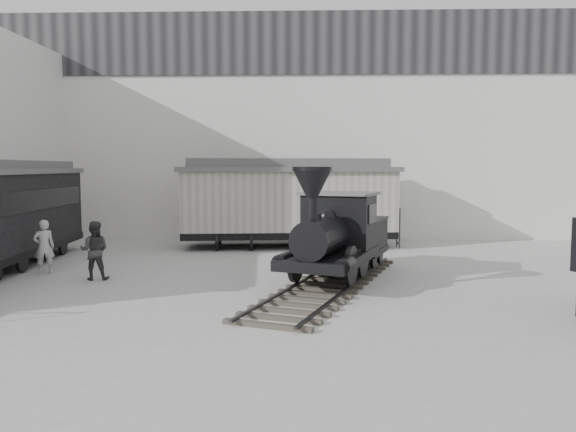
{
  "coord_description": "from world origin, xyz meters",
  "views": [
    {
      "loc": [
        0.82,
        -13.74,
        3.57
      ],
      "look_at": [
        0.28,
        4.18,
        2.0
      ],
      "focal_mm": 35.0,
      "sensor_mm": 36.0,
      "label": 1
    }
  ],
  "objects_px": {
    "boxcar": "(288,201)",
    "visitor_a": "(44,247)",
    "locomotive": "(336,241)",
    "visitor_b": "(94,250)"
  },
  "relations": [
    {
      "from": "locomotive",
      "to": "boxcar",
      "type": "height_order",
      "value": "boxcar"
    },
    {
      "from": "boxcar",
      "to": "visitor_a",
      "type": "xyz_separation_m",
      "value": [
        -7.98,
        -6.63,
        -1.16
      ]
    },
    {
      "from": "locomotive",
      "to": "visitor_b",
      "type": "distance_m",
      "value": 7.64
    },
    {
      "from": "boxcar",
      "to": "visitor_b",
      "type": "bearing_deg",
      "value": -133.77
    },
    {
      "from": "locomotive",
      "to": "visitor_a",
      "type": "bearing_deg",
      "value": -166.5
    },
    {
      "from": "visitor_b",
      "to": "visitor_a",
      "type": "bearing_deg",
      "value": -30.22
    },
    {
      "from": "visitor_a",
      "to": "locomotive",
      "type": "bearing_deg",
      "value": 143.51
    },
    {
      "from": "visitor_b",
      "to": "locomotive",
      "type": "bearing_deg",
      "value": 172.9
    },
    {
      "from": "locomotive",
      "to": "visitor_a",
      "type": "height_order",
      "value": "locomotive"
    },
    {
      "from": "boxcar",
      "to": "visitor_b",
      "type": "distance_m",
      "value": 9.65
    }
  ]
}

